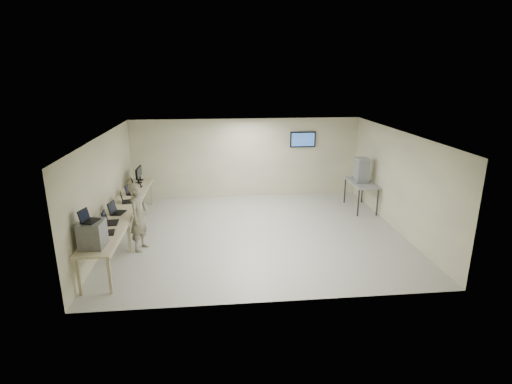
{
  "coord_description": "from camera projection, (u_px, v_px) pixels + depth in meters",
  "views": [
    {
      "loc": [
        -1.09,
        -10.35,
        4.39
      ],
      "look_at": [
        0.0,
        0.2,
        1.15
      ],
      "focal_mm": 28.0,
      "sensor_mm": 36.0,
      "label": 1
    }
  ],
  "objects": [
    {
      "name": "laptop_4",
      "position": [
        130.0,
        192.0,
        11.72
      ],
      "size": [
        0.34,
        0.39,
        0.28
      ],
      "rotation": [
        0.0,
        0.0,
        -0.16
      ],
      "color": "black",
      "rests_on": "workbench"
    },
    {
      "name": "laptop_3",
      "position": [
        125.0,
        200.0,
        11.0
      ],
      "size": [
        0.37,
        0.41,
        0.28
      ],
      "rotation": [
        0.0,
        0.0,
        0.22
      ],
      "color": "black",
      "rests_on": "workbench"
    },
    {
      "name": "monitor_far",
      "position": [
        140.0,
        172.0,
        13.15
      ],
      "size": [
        0.21,
        0.47,
        0.47
      ],
      "color": "black",
      "rests_on": "workbench"
    },
    {
      "name": "laptop_2",
      "position": [
        116.0,
        210.0,
        10.15
      ],
      "size": [
        0.4,
        0.45,
        0.31
      ],
      "rotation": [
        0.0,
        0.0,
        -0.22
      ],
      "color": "black",
      "rests_on": "workbench"
    },
    {
      "name": "workbench",
      "position": [
        123.0,
        210.0,
        10.64
      ],
      "size": [
        0.76,
        6.0,
        0.9
      ],
      "color": "beige",
      "rests_on": "ground"
    },
    {
      "name": "laptop_0",
      "position": [
        105.0,
        230.0,
        8.9
      ],
      "size": [
        0.34,
        0.39,
        0.28
      ],
      "rotation": [
        0.0,
        0.0,
        0.14
      ],
      "color": "black",
      "rests_on": "workbench"
    },
    {
      "name": "room",
      "position": [
        258.0,
        184.0,
        10.88
      ],
      "size": [
        8.01,
        7.01,
        2.81
      ],
      "color": "#B6B6AB",
      "rests_on": "ground"
    },
    {
      "name": "laptop_1",
      "position": [
        109.0,
        220.0,
        9.47
      ],
      "size": [
        0.36,
        0.42,
        0.31
      ],
      "rotation": [
        0.0,
        0.0,
        0.08
      ],
      "color": "black",
      "rests_on": "workbench"
    },
    {
      "name": "storage_bins",
      "position": [
        362.0,
        170.0,
        12.81
      ],
      "size": [
        0.38,
        0.42,
        0.8
      ],
      "color": "gray",
      "rests_on": "side_table"
    },
    {
      "name": "laptop_5",
      "position": [
        135.0,
        184.0,
        12.5
      ],
      "size": [
        0.41,
        0.43,
        0.29
      ],
      "rotation": [
        0.0,
        0.0,
        0.34
      ],
      "color": "black",
      "rests_on": "workbench"
    },
    {
      "name": "equipment_box",
      "position": [
        92.0,
        234.0,
        8.17
      ],
      "size": [
        0.49,
        0.55,
        0.55
      ],
      "primitive_type": "cube",
      "rotation": [
        0.0,
        0.0,
        -0.05
      ],
      "color": "slate",
      "rests_on": "workbench"
    },
    {
      "name": "side_table",
      "position": [
        361.0,
        184.0,
        12.95
      ],
      "size": [
        0.72,
        1.53,
        0.92
      ],
      "color": "gray",
      "rests_on": "ground"
    },
    {
      "name": "soldier",
      "position": [
        139.0,
        217.0,
        9.97
      ],
      "size": [
        0.59,
        0.74,
        1.76
      ],
      "primitive_type": "imported",
      "rotation": [
        0.0,
        0.0,
        1.28
      ],
      "color": "#60654E",
      "rests_on": "ground"
    },
    {
      "name": "laptop_on_box",
      "position": [
        88.0,
        218.0,
        8.06
      ],
      "size": [
        0.37,
        0.4,
        0.27
      ],
      "rotation": [
        0.0,
        0.0,
        -0.3
      ],
      "color": "black",
      "rests_on": "equipment_box"
    },
    {
      "name": "monitor_near",
      "position": [
        138.0,
        174.0,
        12.82
      ],
      "size": [
        0.22,
        0.49,
        0.49
      ],
      "color": "black",
      "rests_on": "workbench"
    }
  ]
}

